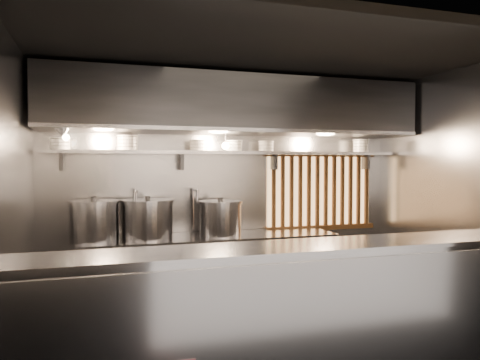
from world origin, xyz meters
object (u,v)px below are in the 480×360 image
stock_pot_left (94,221)px  stock_pot_mid (148,219)px  pendant_bulb (225,146)px  stock_pot_right (220,218)px  heat_lamp (63,132)px

stock_pot_left → stock_pot_mid: stock_pot_left is taller
pendant_bulb → stock_pot_right: size_ratio=0.31×
pendant_bulb → stock_pot_mid: bearing=-177.2°
heat_lamp → stock_pot_left: 1.03m
heat_lamp → pendant_bulb: (1.80, 0.35, -0.11)m
pendant_bulb → stock_pot_mid: size_ratio=0.25×
stock_pot_left → stock_pot_right: size_ratio=1.02×
heat_lamp → stock_pot_right: heat_lamp is taller
stock_pot_mid → stock_pot_right: stock_pot_mid is taller
pendant_bulb → stock_pot_mid: (-0.93, -0.05, -0.84)m
heat_lamp → stock_pot_left: (0.29, 0.30, -0.94)m
stock_pot_mid → stock_pot_right: size_ratio=1.27×
stock_pot_left → stock_pot_mid: 0.58m
pendant_bulb → stock_pot_right: bearing=-133.7°
heat_lamp → stock_pot_left: size_ratio=0.57×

